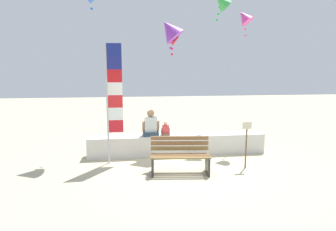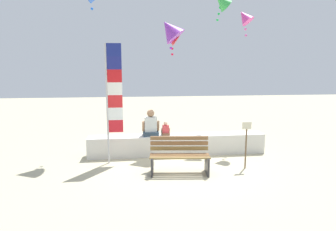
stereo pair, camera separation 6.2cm
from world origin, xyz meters
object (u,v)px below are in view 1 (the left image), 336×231
object	(u,v)px
kite_purple	(170,30)
person_child	(166,130)
flag_banner	(112,95)
kite_green	(221,2)
person_adult	(151,125)
park_bench	(180,157)
sign_post	(246,141)
kite_red	(172,37)
kite_magenta	(244,17)

from	to	relation	value
kite_purple	person_child	bearing A→B (deg)	-108.54
flag_banner	kite_green	world-z (taller)	kite_green
person_child	kite_green	xyz separation A→B (m)	(2.01, 1.23, 4.01)
person_adult	kite_purple	bearing A→B (deg)	44.48
person_child	kite_purple	world-z (taller)	kite_purple
park_bench	kite_green	world-z (taller)	kite_green
person_child	kite_green	size ratio (longest dim) A/B	0.47
kite_green	sign_post	distance (m)	4.87
park_bench	person_child	xyz separation A→B (m)	(-0.16, 1.60, 0.36)
flag_banner	kite_red	size ratio (longest dim) A/B	3.72
flag_banner	kite_purple	size ratio (longest dim) A/B	3.12
kite_green	kite_red	bearing A→B (deg)	-174.84
kite_red	kite_purple	bearing A→B (deg)	-106.93
flag_banner	sign_post	world-z (taller)	flag_banner
kite_green	kite_purple	world-z (taller)	kite_green
person_adult	kite_green	xyz separation A→B (m)	(2.46, 1.23, 3.87)
kite_magenta	sign_post	distance (m)	4.10
kite_red	kite_magenta	bearing A→B (deg)	-11.98
kite_green	kite_purple	size ratio (longest dim) A/B	0.88
kite_red	park_bench	bearing A→B (deg)	-94.01
sign_post	flag_banner	bearing A→B (deg)	165.75
person_adult	kite_red	distance (m)	3.01
kite_red	kite_green	bearing A→B (deg)	5.16
person_child	sign_post	distance (m)	2.43
park_bench	kite_green	size ratio (longest dim) A/B	1.67
kite_magenta	sign_post	xyz separation A→B (m)	(-0.66, -2.09, -3.46)
kite_red	flag_banner	bearing A→B (deg)	-137.65
person_child	sign_post	bearing A→B (deg)	-37.75
park_bench	kite_green	distance (m)	5.52
park_bench	kite_red	world-z (taller)	kite_red
person_child	kite_purple	size ratio (longest dim) A/B	0.41
kite_magenta	kite_purple	xyz separation A→B (m)	(-2.36, 0.05, -0.42)
person_adult	sign_post	size ratio (longest dim) A/B	0.64
park_bench	person_child	bearing A→B (deg)	95.74
flag_banner	kite_magenta	world-z (taller)	kite_magenta
flag_banner	kite_purple	distance (m)	2.85
kite_purple	kite_magenta	bearing A→B (deg)	-1.23
person_adult	kite_magenta	world-z (taller)	kite_magenta
person_adult	person_child	size ratio (longest dim) A/B	1.85
person_child	sign_post	xyz separation A→B (m)	(1.92, -1.49, -0.04)
flag_banner	sign_post	distance (m)	3.73
person_adult	kite_red	size ratio (longest dim) A/B	0.91
kite_green	flag_banner	bearing A→B (deg)	-152.36
kite_magenta	kite_red	size ratio (longest dim) A/B	1.00
sign_post	kite_red	bearing A→B (deg)	121.52
park_bench	kite_magenta	bearing A→B (deg)	42.32
sign_post	person_adult	bearing A→B (deg)	147.88
park_bench	kite_magenta	size ratio (longest dim) A/B	1.75
sign_post	park_bench	bearing A→B (deg)	-176.45
person_adult	kite_purple	xyz separation A→B (m)	(0.67, 0.66, 2.87)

